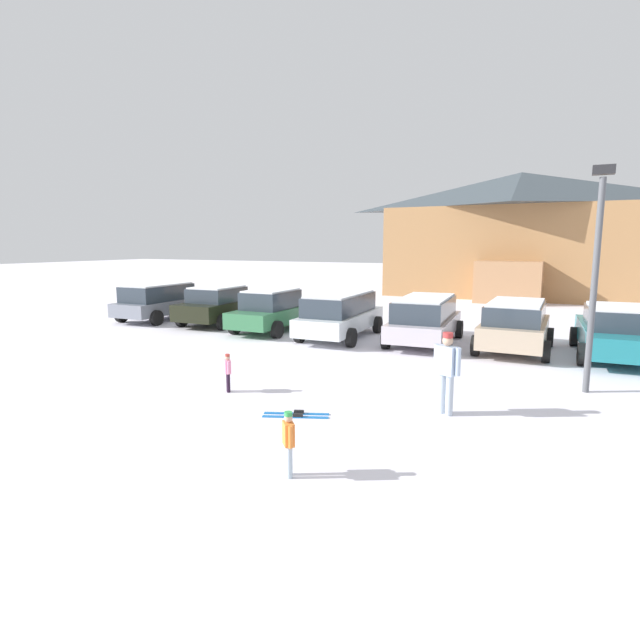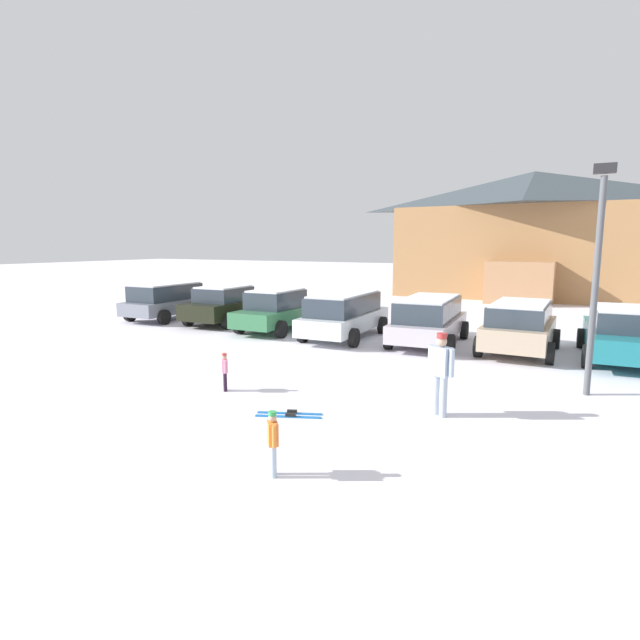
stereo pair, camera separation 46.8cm
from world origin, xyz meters
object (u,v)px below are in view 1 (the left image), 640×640
(parked_grey_wagon, at_px, (159,300))
(parked_black_sedan, at_px, (219,305))
(ski_lodge, at_px, (518,234))
(skier_adult_in_blue_parka, at_px, (447,368))
(parked_silver_wagon, at_px, (425,318))
(parked_teal_hatchback, at_px, (616,331))
(parked_white_suv, at_px, (340,314))
(parked_beige_suv, at_px, (515,324))
(parked_green_coupe, at_px, (273,310))
(skier_child_in_orange_jacket, at_px, (289,440))
(lamp_post, at_px, (596,267))
(skier_child_in_pink_snowsuit, at_px, (228,371))
(pair_of_skis, at_px, (297,415))

(parked_grey_wagon, height_order, parked_black_sedan, parked_grey_wagon)
(ski_lodge, relative_size, skier_adult_in_blue_parka, 9.84)
(parked_silver_wagon, distance_m, parked_teal_hatchback, 5.70)
(parked_white_suv, bearing_deg, parked_grey_wagon, 177.83)
(parked_beige_suv, bearing_deg, parked_green_coupe, -179.12)
(parked_white_suv, bearing_deg, parked_teal_hatchback, 3.99)
(parked_teal_hatchback, bearing_deg, skier_adult_in_blue_parka, -115.61)
(parked_silver_wagon, xyz_separation_m, skier_child_in_orange_jacket, (0.74, -10.71, -0.31))
(ski_lodge, relative_size, skier_child_in_orange_jacket, 16.60)
(parked_teal_hatchback, distance_m, lamp_post, 4.84)
(parked_black_sedan, relative_size, parked_beige_suv, 1.06)
(parked_green_coupe, bearing_deg, parked_white_suv, -3.24)
(ski_lodge, height_order, skier_child_in_pink_snowsuit, ski_lodge)
(ski_lodge, height_order, parked_beige_suv, ski_lodge)
(parked_silver_wagon, bearing_deg, parked_green_coupe, -178.48)
(parked_beige_suv, xyz_separation_m, pair_of_skis, (-3.31, -8.34, -0.85))
(parked_green_coupe, relative_size, parked_beige_suv, 1.10)
(parked_green_coupe, distance_m, lamp_post, 11.63)
(parked_silver_wagon, height_order, pair_of_skis, parked_silver_wagon)
(ski_lodge, bearing_deg, pair_of_skis, -93.70)
(parked_beige_suv, bearing_deg, skier_child_in_pink_snowsuit, -125.94)
(lamp_post, bearing_deg, parked_silver_wagon, 140.21)
(ski_lodge, bearing_deg, skier_child_in_orange_jacket, -91.12)
(parked_grey_wagon, relative_size, parked_silver_wagon, 0.89)
(parked_beige_suv, bearing_deg, parked_teal_hatchback, 6.20)
(pair_of_skis, relative_size, lamp_post, 0.26)
(pair_of_skis, distance_m, lamp_post, 7.38)
(parked_green_coupe, bearing_deg, parked_silver_wagon, 1.52)
(parked_green_coupe, relative_size, parked_white_suv, 0.93)
(parked_silver_wagon, xyz_separation_m, skier_child_in_pink_snowsuit, (-2.62, -7.63, -0.37))
(parked_beige_suv, xyz_separation_m, parked_teal_hatchback, (2.80, 0.30, -0.06))
(ski_lodge, relative_size, parked_black_sedan, 3.84)
(parked_green_coupe, xyz_separation_m, parked_silver_wagon, (5.97, 0.16, 0.05))
(parked_green_coupe, height_order, parked_white_suv, parked_green_coupe)
(parked_beige_suv, height_order, skier_adult_in_blue_parka, skier_adult_in_blue_parka)
(parked_silver_wagon, xyz_separation_m, parked_beige_suv, (2.89, -0.02, -0.00))
(parked_grey_wagon, relative_size, parked_teal_hatchback, 0.85)
(parked_teal_hatchback, xyz_separation_m, skier_child_in_pink_snowsuit, (-8.31, -7.91, -0.31))
(parked_grey_wagon, xyz_separation_m, skier_adult_in_blue_parka, (14.28, -6.98, 0.06))
(parked_black_sedan, distance_m, skier_adult_in_blue_parka, 13.27)
(skier_child_in_orange_jacket, xyz_separation_m, pair_of_skis, (-1.16, 2.34, -0.54))
(skier_child_in_pink_snowsuit, bearing_deg, parked_teal_hatchback, 43.58)
(pair_of_skis, bearing_deg, parked_green_coupe, 124.12)
(parked_beige_suv, height_order, skier_child_in_pink_snowsuit, parked_beige_suv)
(parked_black_sedan, bearing_deg, parked_beige_suv, -1.50)
(parked_black_sedan, distance_m, parked_white_suv, 5.92)
(parked_green_coupe, bearing_deg, skier_adult_in_blue_parka, -39.71)
(parked_beige_suv, distance_m, lamp_post, 4.85)
(ski_lodge, distance_m, parked_grey_wagon, 22.93)
(parked_green_coupe, bearing_deg, pair_of_skis, -55.88)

